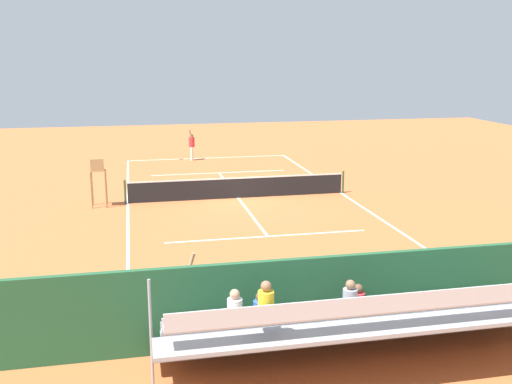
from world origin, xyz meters
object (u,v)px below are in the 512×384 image
at_px(courtside_bench, 421,293).
at_px(tennis_ball_near, 171,163).
at_px(umpire_chair, 98,177).
at_px(tennis_net, 238,187).
at_px(equipment_bag, 343,316).
at_px(bleacher_stand, 360,325).
at_px(tennis_player, 192,144).
at_px(line_judge, 192,292).
at_px(tennis_racket, 185,159).

distance_m(courtside_bench, tennis_ball_near, 23.16).
distance_m(umpire_chair, courtside_bench, 15.54).
distance_m(tennis_net, equipment_bag, 13.41).
bearing_deg(bleacher_stand, tennis_player, -87.96).
distance_m(tennis_ball_near, line_judge, 22.52).
distance_m(bleacher_stand, equipment_bag, 2.10).
relative_size(equipment_bag, line_judge, 0.47).
distance_m(bleacher_stand, tennis_racket, 26.28).
bearing_deg(umpire_chair, equipment_bag, 116.15).
xyz_separation_m(equipment_bag, tennis_racket, (1.65, -24.29, -0.16)).
height_order(tennis_net, courtside_bench, tennis_net).
distance_m(equipment_bag, tennis_player, 23.88).
relative_size(bleacher_stand, equipment_bag, 10.07).
xyz_separation_m(courtside_bench, tennis_ball_near, (4.80, -22.65, -0.53)).
relative_size(equipment_bag, tennis_ball_near, 13.64).
xyz_separation_m(umpire_chair, line_judge, (-2.73, 12.77, -0.30)).
bearing_deg(tennis_net, tennis_ball_near, -75.43).
height_order(bleacher_stand, umpire_chair, bleacher_stand).
bearing_deg(line_judge, umpire_chair, -77.93).
bearing_deg(courtside_bench, bleacher_stand, 39.57).
bearing_deg(tennis_racket, line_judge, 85.16).
distance_m(bleacher_stand, tennis_ball_near, 24.84).
bearing_deg(tennis_player, tennis_net, 95.78).
relative_size(umpire_chair, equipment_bag, 2.38).
height_order(bleacher_stand, tennis_racket, bleacher_stand).
bearing_deg(courtside_bench, tennis_racket, -81.06).
bearing_deg(umpire_chair, tennis_ball_near, -111.19).
xyz_separation_m(tennis_racket, tennis_ball_near, (1.00, 1.52, 0.02)).
xyz_separation_m(courtside_bench, tennis_racket, (3.80, -24.17, -0.54)).
height_order(umpire_chair, equipment_bag, umpire_chair).
distance_m(tennis_net, tennis_racket, 11.00).
bearing_deg(bleacher_stand, tennis_ball_near, -84.69).
height_order(courtside_bench, line_judge, line_judge).
bearing_deg(courtside_bench, tennis_ball_near, -78.03).
bearing_deg(line_judge, tennis_net, -104.82).
bearing_deg(line_judge, tennis_ball_near, -92.63).
relative_size(tennis_ball_near, line_judge, 0.03).
height_order(tennis_net, umpire_chair, umpire_chair).
xyz_separation_m(umpire_chair, tennis_racket, (-4.76, -11.22, -1.30)).
relative_size(bleacher_stand, tennis_ball_near, 137.27).
bearing_deg(tennis_net, courtside_bench, 100.09).
bearing_deg(tennis_racket, bleacher_stand, 92.83).
bearing_deg(courtside_bench, tennis_net, -79.91).
relative_size(tennis_player, tennis_ball_near, 29.18).
height_order(tennis_net, tennis_player, tennis_player).
distance_m(tennis_racket, tennis_ball_near, 1.82).
distance_m(equipment_bag, tennis_racket, 24.35).
height_order(equipment_bag, line_judge, line_judge).
distance_m(courtside_bench, tennis_racket, 24.47).
bearing_deg(courtside_bench, line_judge, -1.65).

